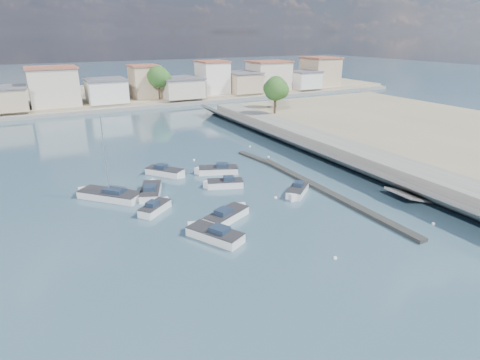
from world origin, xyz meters
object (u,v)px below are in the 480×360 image
(motorboat_g, at_px, (167,172))
(sailboat, at_px, (107,195))
(motorboat_b, at_px, (156,208))
(motorboat_f, at_px, (223,184))
(motorboat_h, at_px, (228,215))
(motorboat_e, at_px, (151,191))
(motorboat_a, at_px, (213,234))
(motorboat_c, at_px, (216,170))
(motorboat_d, at_px, (297,191))

(motorboat_g, xyz_separation_m, sailboat, (-7.98, -4.20, 0.03))
(motorboat_b, distance_m, motorboat_f, 9.25)
(motorboat_h, relative_size, sailboat, 0.58)
(motorboat_e, relative_size, sailboat, 0.62)
(motorboat_a, height_order, motorboat_c, same)
(motorboat_d, distance_m, sailboat, 20.52)
(motorboat_a, xyz_separation_m, motorboat_f, (6.10, 10.58, -0.00))
(motorboat_a, bearing_deg, motorboat_h, 43.86)
(motorboat_a, height_order, sailboat, sailboat)
(motorboat_c, bearing_deg, motorboat_e, -162.47)
(motorboat_b, xyz_separation_m, motorboat_g, (4.33, 9.91, 0.00))
(motorboat_g, height_order, motorboat_h, same)
(motorboat_d, bearing_deg, motorboat_a, -159.08)
(sailboat, bearing_deg, motorboat_a, -64.69)
(motorboat_e, height_order, motorboat_g, same)
(motorboat_f, relative_size, motorboat_h, 0.87)
(motorboat_e, bearing_deg, motorboat_h, -63.90)
(motorboat_c, bearing_deg, motorboat_f, -105.45)
(motorboat_c, height_order, motorboat_d, same)
(motorboat_b, xyz_separation_m, motorboat_h, (5.58, -4.91, 0.00))
(motorboat_h, bearing_deg, motorboat_c, 70.18)
(motorboat_b, height_order, sailboat, sailboat)
(motorboat_d, relative_size, sailboat, 0.45)
(motorboat_c, height_order, motorboat_g, same)
(motorboat_f, xyz_separation_m, sailboat, (-12.44, 2.82, 0.03))
(motorboat_b, bearing_deg, motorboat_f, 18.20)
(motorboat_b, relative_size, motorboat_h, 0.73)
(motorboat_e, bearing_deg, motorboat_c, 17.53)
(motorboat_c, bearing_deg, motorboat_a, -115.80)
(motorboat_c, distance_m, motorboat_d, 11.71)
(motorboat_f, bearing_deg, motorboat_d, -43.84)
(motorboat_h, bearing_deg, motorboat_e, 116.10)
(motorboat_a, distance_m, motorboat_g, 17.68)
(motorboat_c, xyz_separation_m, motorboat_f, (-1.32, -4.77, -0.00))
(motorboat_c, bearing_deg, motorboat_g, 158.74)
(motorboat_b, height_order, motorboat_c, same)
(motorboat_c, xyz_separation_m, motorboat_e, (-9.26, -2.93, -0.00))
(motorboat_g, height_order, sailboat, sailboat)
(motorboat_a, bearing_deg, motorboat_c, 64.20)
(motorboat_d, distance_m, motorboat_h, 9.55)
(motorboat_d, bearing_deg, motorboat_f, 136.16)
(motorboat_a, relative_size, motorboat_g, 1.12)
(motorboat_a, height_order, motorboat_b, same)
(motorboat_h, distance_m, sailboat, 14.07)
(sailboat, bearing_deg, motorboat_d, -25.13)
(motorboat_a, distance_m, sailboat, 14.82)
(motorboat_e, xyz_separation_m, sailboat, (-4.50, 0.97, 0.03))
(motorboat_b, xyz_separation_m, motorboat_e, (0.85, 4.73, 0.00))
(motorboat_h, bearing_deg, motorboat_d, 11.51)
(motorboat_a, height_order, motorboat_h, same)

